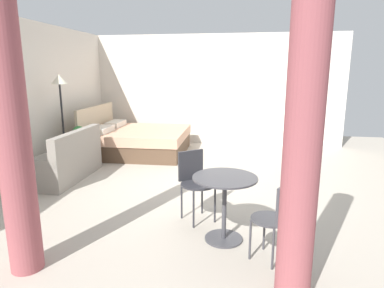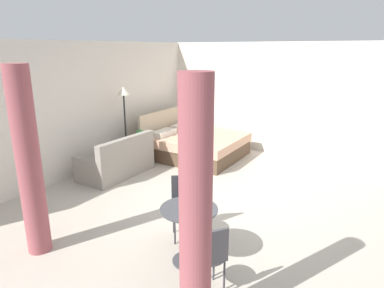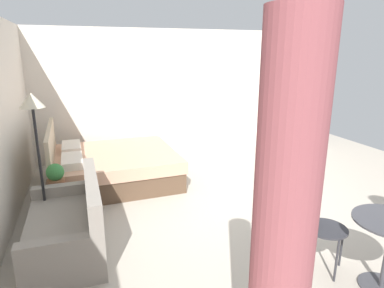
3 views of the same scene
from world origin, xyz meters
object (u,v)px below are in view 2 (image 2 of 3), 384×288
object	(u,v)px
potted_plant	(140,137)
nightstand	(145,152)
bed	(195,145)
balcony_table	(189,225)
cafe_chair_near_window	(212,254)
floor_lamp	(124,101)
couch	(118,162)
cafe_chair_near_couch	(184,200)
vase	(147,138)

from	to	relation	value
potted_plant	nightstand	bearing A→B (deg)	-17.33
bed	balcony_table	xyz separation A→B (m)	(-3.71, -2.25, 0.22)
nightstand	cafe_chair_near_window	bearing A→B (deg)	-130.83
potted_plant	floor_lamp	size ratio (longest dim) A/B	0.18
couch	cafe_chair_near_couch	world-z (taller)	cafe_chair_near_couch
vase	potted_plant	bearing A→B (deg)	177.45
balcony_table	bed	bearing A→B (deg)	31.24
couch	cafe_chair_near_window	size ratio (longest dim) A/B	1.90
balcony_table	floor_lamp	bearing A→B (deg)	54.39
potted_plant	cafe_chair_near_couch	size ratio (longest dim) A/B	0.37
balcony_table	cafe_chair_near_couch	distance (m)	0.65
bed	cafe_chair_near_couch	bearing A→B (deg)	-150.14
bed	cafe_chair_near_couch	xyz separation A→B (m)	(-3.20, -1.84, 0.25)
bed	cafe_chair_near_couch	world-z (taller)	bed
bed	vase	distance (m)	1.22
floor_lamp	bed	bearing A→B (deg)	-35.58
couch	vase	distance (m)	1.19
vase	cafe_chair_near_couch	distance (m)	3.58
potted_plant	cafe_chair_near_couch	distance (m)	3.44
bed	nightstand	world-z (taller)	bed
bed	balcony_table	bearing A→B (deg)	-148.76
cafe_chair_near_couch	couch	bearing A→B (deg)	64.34
potted_plant	balcony_table	world-z (taller)	potted_plant
bed	floor_lamp	size ratio (longest dim) A/B	1.20
bed	vase	world-z (taller)	bed
balcony_table	couch	bearing A→B (deg)	59.64
potted_plant	cafe_chair_near_couch	bearing A→B (deg)	-128.47
bed	couch	distance (m)	2.10
floor_lamp	cafe_chair_near_window	xyz separation A→B (m)	(-2.69, -3.77, -0.98)
potted_plant	floor_lamp	world-z (taller)	floor_lamp
cafe_chair_near_window	cafe_chair_near_couch	xyz separation A→B (m)	(0.87, 0.94, 0.04)
potted_plant	cafe_chair_near_window	size ratio (longest dim) A/B	0.39
potted_plant	cafe_chair_near_couch	world-z (taller)	cafe_chair_near_couch
bed	floor_lamp	distance (m)	2.07
bed	cafe_chair_near_window	distance (m)	4.94
floor_lamp	balcony_table	distance (m)	4.10
vase	cafe_chair_near_couch	bearing A→B (deg)	-131.33
floor_lamp	vase	bearing A→B (deg)	-14.82
potted_plant	vase	bearing A→B (deg)	-2.55
couch	potted_plant	size ratio (longest dim) A/B	4.85
vase	cafe_chair_near_couch	xyz separation A→B (m)	(-2.36, -2.69, 0.00)
couch	vase	size ratio (longest dim) A/B	9.34
nightstand	floor_lamp	size ratio (longest dim) A/B	0.25
bed	floor_lamp	xyz separation A→B (m)	(-1.39, 0.99, 1.18)
balcony_table	nightstand	bearing A→B (deg)	48.22
vase	floor_lamp	world-z (taller)	floor_lamp
cafe_chair_near_window	potted_plant	bearing A→B (deg)	50.34
couch	potted_plant	distance (m)	1.00
nightstand	floor_lamp	bearing A→B (deg)	158.73
floor_lamp	cafe_chair_near_window	distance (m)	4.73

